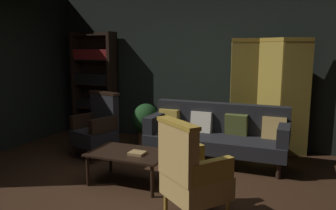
# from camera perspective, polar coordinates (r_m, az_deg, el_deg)

# --- Properties ---
(ground_plane) EXTENTS (10.00, 10.00, 0.00)m
(ground_plane) POSITION_cam_1_polar(r_m,az_deg,el_deg) (4.21, -4.23, -14.61)
(ground_plane) COLOR #331E11
(back_wall) EXTENTS (7.20, 0.10, 2.80)m
(back_wall) POSITION_cam_1_polar(r_m,az_deg,el_deg) (6.14, 5.83, 6.55)
(back_wall) COLOR black
(back_wall) RESTS_ON ground_plane
(folding_screen) EXTENTS (1.27, 0.27, 1.90)m
(folding_screen) POSITION_cam_1_polar(r_m,az_deg,el_deg) (5.69, 16.96, 1.74)
(folding_screen) COLOR #B29338
(folding_screen) RESTS_ON ground_plane
(bookshelf) EXTENTS (0.90, 0.32, 2.05)m
(bookshelf) POSITION_cam_1_polar(r_m,az_deg,el_deg) (6.86, -12.40, 3.99)
(bookshelf) COLOR black
(bookshelf) RESTS_ON ground_plane
(velvet_couch) EXTENTS (2.12, 0.78, 0.88)m
(velvet_couch) POSITION_cam_1_polar(r_m,az_deg,el_deg) (5.18, 8.41, -4.64)
(velvet_couch) COLOR black
(velvet_couch) RESTS_ON ground_plane
(coffee_table) EXTENTS (1.00, 0.64, 0.42)m
(coffee_table) POSITION_cam_1_polar(r_m,az_deg,el_deg) (4.33, -6.70, -8.61)
(coffee_table) COLOR black
(coffee_table) RESTS_ON ground_plane
(armchair_gilt_accent) EXTENTS (0.81, 0.81, 1.04)m
(armchair_gilt_accent) POSITION_cam_1_polar(r_m,az_deg,el_deg) (3.43, 3.99, -11.53)
(armchair_gilt_accent) COLOR #B78E33
(armchair_gilt_accent) RESTS_ON ground_plane
(armchair_wing_left) EXTENTS (0.72, 0.72, 1.04)m
(armchair_wing_left) POSITION_cam_1_polar(r_m,az_deg,el_deg) (5.45, -12.09, -3.68)
(armchair_wing_left) COLOR black
(armchair_wing_left) RESTS_ON ground_plane
(potted_plant) EXTENTS (0.48, 0.48, 0.77)m
(potted_plant) POSITION_cam_1_polar(r_m,az_deg,el_deg) (5.89, -3.79, -2.93)
(potted_plant) COLOR brown
(potted_plant) RESTS_ON ground_plane
(book_tan_leather) EXTENTS (0.20, 0.17, 0.03)m
(book_tan_leather) POSITION_cam_1_polar(r_m,az_deg,el_deg) (4.21, -5.32, -8.23)
(book_tan_leather) COLOR #9E7A47
(book_tan_leather) RESTS_ON coffee_table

